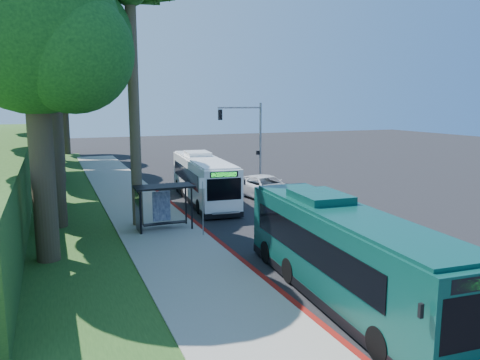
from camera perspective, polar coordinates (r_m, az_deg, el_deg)
name	(u,v)px	position (r m, az deg, el deg)	size (l,w,h in m)	color
ground	(257,209)	(31.46, 2.11, -3.52)	(140.00, 140.00, 0.00)	black
sidewalk	(149,218)	(29.29, -11.06, -4.56)	(4.50, 70.00, 0.12)	gray
red_curb	(205,230)	(26.08, -4.34, -6.14)	(0.25, 30.00, 0.13)	maroon
grass_verge	(48,209)	(33.67, -22.32, -3.32)	(8.00, 70.00, 0.06)	#234719
bus_shelter	(159,199)	(26.17, -9.86, -2.28)	(3.20, 1.51, 2.55)	black
stop_sign_pole	(203,199)	(24.56, -4.57, -2.28)	(0.35, 0.06, 3.17)	gray
traffic_signal_pole	(250,132)	(41.41, 1.22, 5.82)	(4.10, 0.30, 7.00)	gray
palm_tree	(130,1)	(27.31, -13.26, 20.43)	(4.20, 4.20, 14.40)	#4C3F2D
tree_0	(47,24)	(28.21, -22.51, 17.20)	(8.40, 8.00, 15.70)	#382B1E
tree_1	(30,17)	(36.35, -24.28, 17.63)	(10.50, 10.00, 18.26)	#382B1E
tree_2	(54,62)	(44.04, -21.77, 13.26)	(8.82, 8.40, 15.12)	#382B1E
tree_3	(30,52)	(52.15, -24.23, 14.08)	(10.08, 9.60, 17.28)	#382B1E
tree_4	(57,79)	(59.98, -21.44, 11.39)	(8.40, 8.00, 14.14)	#382B1E
tree_5	(64,88)	(67.97, -20.68, 10.49)	(7.35, 7.00, 12.86)	#382B1E
tree_6	(36,38)	(22.06, -23.64, 15.55)	(7.56, 7.20, 13.74)	#382B1E
white_bus	(203,178)	(33.68, -4.53, 0.21)	(3.45, 11.62, 3.41)	white
teal_bus	(344,253)	(17.35, 12.52, -8.63)	(3.40, 12.21, 3.60)	#0A3B34
pickup	(266,187)	(34.72, 3.14, -0.88)	(2.78, 6.02, 1.67)	silver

